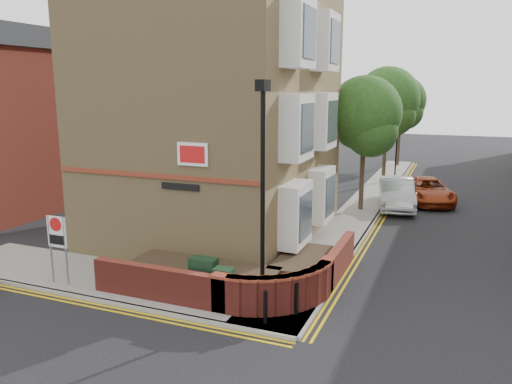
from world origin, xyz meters
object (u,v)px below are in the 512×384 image
(silver_car_near, at_px, (397,194))
(zone_sign, at_px, (57,237))
(utility_cabinet_large, at_px, (204,277))
(lamppost, at_px, (263,197))

(silver_car_near, bearing_deg, zone_sign, -130.24)
(utility_cabinet_large, height_order, zone_sign, zone_sign)
(utility_cabinet_large, distance_m, zone_sign, 4.86)
(zone_sign, bearing_deg, lamppost, 6.07)
(utility_cabinet_large, relative_size, zone_sign, 0.55)
(lamppost, bearing_deg, utility_cabinet_large, 176.99)
(lamppost, distance_m, zone_sign, 6.85)
(zone_sign, distance_m, silver_car_near, 17.17)
(utility_cabinet_large, bearing_deg, silver_car_near, 74.47)
(utility_cabinet_large, height_order, silver_car_near, silver_car_near)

